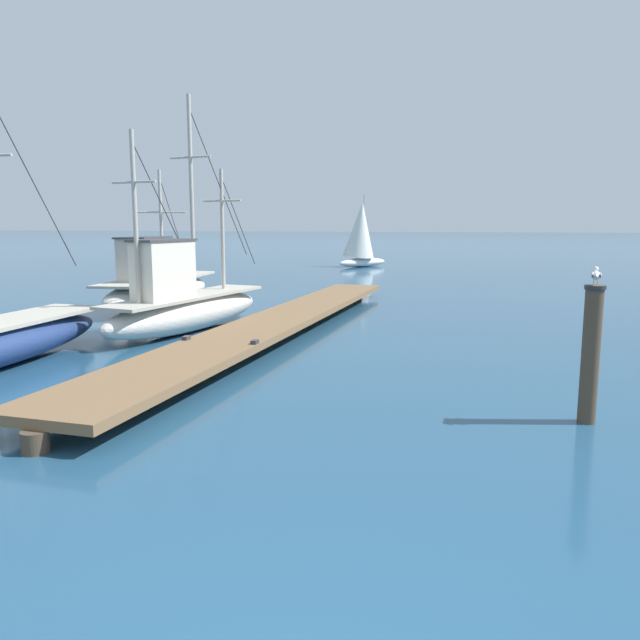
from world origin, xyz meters
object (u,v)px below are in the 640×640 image
object	(u,v)px
fishing_boat_1	(157,287)
perched_seagull	(596,275)
distant_sailboat	(361,234)
fishing_boat_2	(184,304)
mooring_piling	(591,352)

from	to	relation	value
fishing_boat_1	perched_seagull	distance (m)	15.98
perched_seagull	distant_sailboat	size ratio (longest dim) A/B	0.08
fishing_boat_1	fishing_boat_2	bearing A→B (deg)	-52.26
mooring_piling	perched_seagull	xyz separation A→B (m)	(-0.00, -0.01, 1.14)
mooring_piling	perched_seagull	world-z (taller)	perched_seagull
fishing_boat_2	distant_sailboat	bearing A→B (deg)	91.09
mooring_piling	distant_sailboat	xyz separation A→B (m)	(-9.96, 31.45, 1.12)
fishing_boat_2	distant_sailboat	distance (m)	26.04
perched_seagull	distant_sailboat	xyz separation A→B (m)	(-9.96, 31.45, -0.02)
fishing_boat_1	perched_seagull	bearing A→B (deg)	-37.15
fishing_boat_2	mooring_piling	xyz separation A→B (m)	(9.47, -5.45, 0.29)
fishing_boat_2	perched_seagull	world-z (taller)	fishing_boat_2
mooring_piling	distant_sailboat	bearing A→B (deg)	107.58
fishing_boat_1	fishing_boat_2	xyz separation A→B (m)	(3.21, -4.15, 0.03)
fishing_boat_1	distant_sailboat	size ratio (longest dim) A/B	1.47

